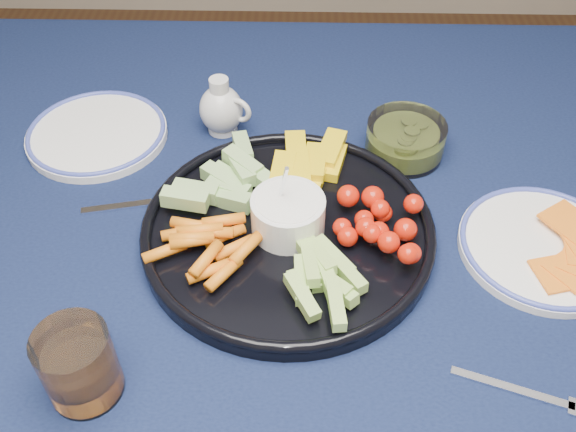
{
  "coord_description": "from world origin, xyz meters",
  "views": [
    {
      "loc": [
        -0.1,
        -0.63,
        1.38
      ],
      "look_at": [
        -0.11,
        -0.05,
        0.79
      ],
      "focal_mm": 40.0,
      "sensor_mm": 36.0,
      "label": 1
    }
  ],
  "objects_px": {
    "side_plate_extra": "(97,133)",
    "crudite_platter": "(286,225)",
    "cheese_plate": "(544,245)",
    "creamer_pitcher": "(222,109)",
    "juice_tumbler": "(80,368)",
    "pickle_bowl": "(405,141)",
    "dining_table": "(362,255)"
  },
  "relations": [
    {
      "from": "side_plate_extra",
      "to": "crudite_platter",
      "type": "bearing_deg",
      "value": -34.18
    },
    {
      "from": "cheese_plate",
      "to": "creamer_pitcher",
      "type": "bearing_deg",
      "value": 150.82
    },
    {
      "from": "cheese_plate",
      "to": "juice_tumbler",
      "type": "bearing_deg",
      "value": -158.68
    },
    {
      "from": "juice_tumbler",
      "to": "pickle_bowl",
      "type": "bearing_deg",
      "value": 46.73
    },
    {
      "from": "dining_table",
      "to": "creamer_pitcher",
      "type": "distance_m",
      "value": 0.31
    },
    {
      "from": "dining_table",
      "to": "cheese_plate",
      "type": "height_order",
      "value": "cheese_plate"
    },
    {
      "from": "crudite_platter",
      "to": "pickle_bowl",
      "type": "xyz_separation_m",
      "value": [
        0.18,
        0.18,
        0.0
      ]
    },
    {
      "from": "crudite_platter",
      "to": "creamer_pitcher",
      "type": "relative_size",
      "value": 4.11
    },
    {
      "from": "creamer_pitcher",
      "to": "side_plate_extra",
      "type": "distance_m",
      "value": 0.2
    },
    {
      "from": "pickle_bowl",
      "to": "cheese_plate",
      "type": "relative_size",
      "value": 0.54
    },
    {
      "from": "juice_tumbler",
      "to": "side_plate_extra",
      "type": "relative_size",
      "value": 0.43
    },
    {
      "from": "crudite_platter",
      "to": "cheese_plate",
      "type": "relative_size",
      "value": 1.77
    },
    {
      "from": "cheese_plate",
      "to": "side_plate_extra",
      "type": "height_order",
      "value": "cheese_plate"
    },
    {
      "from": "dining_table",
      "to": "crudite_platter",
      "type": "xyz_separation_m",
      "value": [
        -0.11,
        -0.05,
        0.11
      ]
    },
    {
      "from": "crudite_platter",
      "to": "creamer_pitcher",
      "type": "xyz_separation_m",
      "value": [
        -0.11,
        0.23,
        0.02
      ]
    },
    {
      "from": "dining_table",
      "to": "juice_tumbler",
      "type": "bearing_deg",
      "value": -139.31
    },
    {
      "from": "dining_table",
      "to": "cheese_plate",
      "type": "bearing_deg",
      "value": -15.86
    },
    {
      "from": "creamer_pitcher",
      "to": "juice_tumbler",
      "type": "xyz_separation_m",
      "value": [
        -0.1,
        -0.46,
        0.0
      ]
    },
    {
      "from": "creamer_pitcher",
      "to": "cheese_plate",
      "type": "distance_m",
      "value": 0.51
    },
    {
      "from": "creamer_pitcher",
      "to": "cheese_plate",
      "type": "height_order",
      "value": "creamer_pitcher"
    },
    {
      "from": "side_plate_extra",
      "to": "cheese_plate",
      "type": "bearing_deg",
      "value": -19.16
    },
    {
      "from": "crudite_platter",
      "to": "dining_table",
      "type": "bearing_deg",
      "value": 22.62
    },
    {
      "from": "dining_table",
      "to": "side_plate_extra",
      "type": "xyz_separation_m",
      "value": [
        -0.42,
        0.16,
        0.1
      ]
    },
    {
      "from": "pickle_bowl",
      "to": "creamer_pitcher",
      "type": "bearing_deg",
      "value": 169.52
    },
    {
      "from": "creamer_pitcher",
      "to": "side_plate_extra",
      "type": "bearing_deg",
      "value": -172.58
    },
    {
      "from": "creamer_pitcher",
      "to": "side_plate_extra",
      "type": "height_order",
      "value": "creamer_pitcher"
    },
    {
      "from": "crudite_platter",
      "to": "side_plate_extra",
      "type": "relative_size",
      "value": 1.78
    },
    {
      "from": "pickle_bowl",
      "to": "cheese_plate",
      "type": "bearing_deg",
      "value": -50.29
    },
    {
      "from": "pickle_bowl",
      "to": "juice_tumbler",
      "type": "distance_m",
      "value": 0.56
    },
    {
      "from": "crudite_platter",
      "to": "side_plate_extra",
      "type": "bearing_deg",
      "value": 145.82
    },
    {
      "from": "cheese_plate",
      "to": "juice_tumbler",
      "type": "xyz_separation_m",
      "value": [
        -0.55,
        -0.21,
        0.03
      ]
    },
    {
      "from": "juice_tumbler",
      "to": "side_plate_extra",
      "type": "distance_m",
      "value": 0.45
    }
  ]
}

